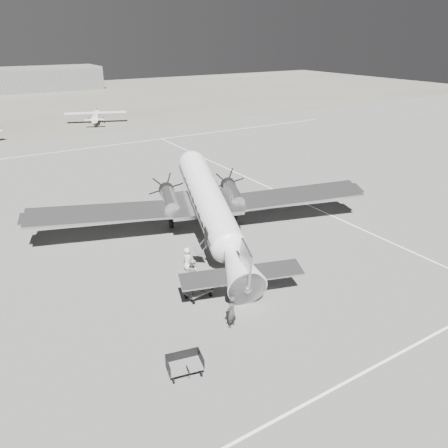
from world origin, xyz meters
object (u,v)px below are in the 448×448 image
(light_plane_right, at_px, (96,117))
(baggage_cart_far, at_px, (185,366))
(ramp_agent, at_px, (193,272))
(baggage_cart_near, at_px, (198,291))
(dc3_airliner, at_px, (211,209))
(passenger, at_px, (187,259))
(hangar_main, at_px, (26,79))
(ground_crew, at_px, (231,312))

(light_plane_right, distance_m, baggage_cart_far, 69.68)
(ramp_agent, bearing_deg, baggage_cart_near, 149.12)
(dc3_airliner, bearing_deg, passenger, -123.04)
(baggage_cart_far, bearing_deg, ramp_agent, 71.17)
(dc3_airliner, relative_size, baggage_cart_far, 15.85)
(light_plane_right, height_order, passenger, light_plane_right)
(hangar_main, height_order, baggage_cart_far, hangar_main)
(hangar_main, distance_m, baggage_cart_far, 130.15)
(light_plane_right, height_order, ramp_agent, light_plane_right)
(baggage_cart_near, bearing_deg, hangar_main, 78.03)
(hangar_main, xyz_separation_m, dc3_airliner, (-5.20, -116.83, -0.54))
(dc3_airliner, distance_m, baggage_cart_near, 8.77)
(hangar_main, bearing_deg, ground_crew, -94.48)
(baggage_cart_near, relative_size, baggage_cart_far, 0.96)
(hangar_main, height_order, ground_crew, hangar_main)
(ramp_agent, bearing_deg, passenger, -30.88)
(baggage_cart_near, distance_m, ground_crew, 3.68)
(hangar_main, relative_size, light_plane_right, 3.70)
(baggage_cart_far, xyz_separation_m, ground_crew, (4.03, 2.03, 0.48))
(dc3_airliner, relative_size, light_plane_right, 2.56)
(ramp_agent, distance_m, passenger, 2.17)
(ground_crew, bearing_deg, dc3_airliner, -142.51)
(dc3_airliner, bearing_deg, ground_crew, -97.45)
(ground_crew, relative_size, passenger, 1.18)
(baggage_cart_near, xyz_separation_m, ramp_agent, (0.48, 1.57, 0.46))
(hangar_main, bearing_deg, baggage_cart_far, -96.18)
(ground_crew, distance_m, ramp_agent, 5.22)
(baggage_cart_near, distance_m, passenger, 3.83)
(hangar_main, relative_size, passenger, 24.88)
(dc3_airliner, distance_m, light_plane_right, 55.76)
(hangar_main, bearing_deg, baggage_cart_near, -94.69)
(dc3_airliner, relative_size, passenger, 17.20)
(light_plane_right, relative_size, baggage_cart_near, 6.46)
(ramp_agent, height_order, passenger, ramp_agent)
(ramp_agent, bearing_deg, baggage_cart_far, 135.26)
(dc3_airliner, distance_m, ground_crew, 11.67)
(hangar_main, xyz_separation_m, baggage_cart_far, (-14.01, -129.37, -2.78))
(dc3_airliner, height_order, passenger, dc3_airliner)
(light_plane_right, bearing_deg, ramp_agent, -81.11)
(hangar_main, relative_size, ramp_agent, 22.01)
(baggage_cart_near, height_order, baggage_cart_far, baggage_cart_far)
(hangar_main, xyz_separation_m, ground_crew, (-9.97, -127.33, -2.30))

